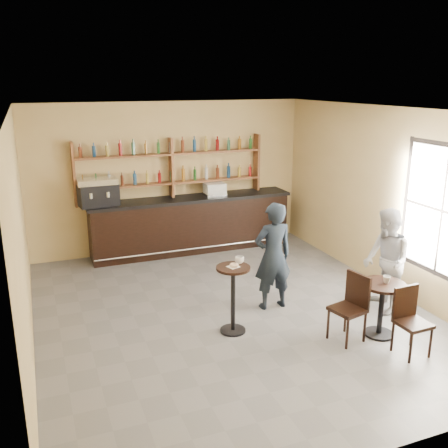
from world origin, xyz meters
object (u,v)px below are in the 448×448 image
object	(u,v)px
espresso_machine	(98,192)
pedestal_table	(233,300)
bar_counter	(191,224)
patron_second	(386,261)
cafe_table	(381,309)
man_main	(273,256)
pastry_case	(215,189)
chair_south	(413,323)
chair_west	(348,309)

from	to	relation	value
espresso_machine	pedestal_table	size ratio (longest dim) A/B	0.74
bar_counter	patron_second	bearing A→B (deg)	-63.54
patron_second	espresso_machine	bearing A→B (deg)	-119.54
bar_counter	cafe_table	xyz separation A→B (m)	(1.41, -4.64, -0.19)
cafe_table	man_main	bearing A→B (deg)	126.40
pastry_case	cafe_table	xyz separation A→B (m)	(0.86, -4.64, -0.92)
espresso_machine	man_main	bearing A→B (deg)	-61.88
pastry_case	cafe_table	bearing A→B (deg)	-82.78
bar_counter	pastry_case	size ratio (longest dim) A/B	9.87
pedestal_table	chair_south	xyz separation A→B (m)	(2.02, -1.49, -0.04)
man_main	chair_south	size ratio (longest dim) A/B	1.89
chair_south	bar_counter	bearing A→B (deg)	103.39
espresso_machine	pastry_case	world-z (taller)	espresso_machine
pedestal_table	cafe_table	bearing A→B (deg)	-24.20
chair_south	patron_second	bearing A→B (deg)	65.25
man_main	chair_south	bearing A→B (deg)	119.23
bar_counter	chair_south	size ratio (longest dim) A/B	4.70
man_main	cafe_table	xyz separation A→B (m)	(1.05, -1.43, -0.48)
chair_west	patron_second	world-z (taller)	patron_second
pastry_case	man_main	distance (m)	3.25
man_main	patron_second	world-z (taller)	man_main
chair_west	patron_second	distance (m)	1.33
bar_counter	man_main	distance (m)	3.25
bar_counter	man_main	size ratio (longest dim) A/B	2.48
man_main	cafe_table	distance (m)	1.84
chair_south	pedestal_table	bearing A→B (deg)	141.52
chair_south	espresso_machine	bearing A→B (deg)	120.83
bar_counter	pedestal_table	world-z (taller)	bar_counter
bar_counter	cafe_table	distance (m)	4.85
pastry_case	patron_second	world-z (taller)	patron_second
espresso_machine	chair_south	world-z (taller)	espresso_machine
man_main	patron_second	bearing A→B (deg)	155.44
pedestal_table	bar_counter	bearing A→B (deg)	81.50
pastry_case	chair_west	size ratio (longest dim) A/B	0.45
espresso_machine	cafe_table	xyz separation A→B (m)	(3.35, -4.64, -1.06)
espresso_machine	chair_south	distance (m)	6.33
chair_west	patron_second	xyz separation A→B (m)	(1.12, 0.61, 0.36)
cafe_table	patron_second	bearing A→B (deg)	48.96
pastry_case	man_main	size ratio (longest dim) A/B	0.25
pedestal_table	man_main	world-z (taller)	man_main
man_main	pastry_case	bearing A→B (deg)	-92.70
chair_west	chair_south	distance (m)	0.88
cafe_table	chair_south	distance (m)	0.61
espresso_machine	patron_second	xyz separation A→B (m)	(3.93, -3.98, -0.62)
man_main	espresso_machine	bearing A→B (deg)	-53.73
patron_second	pedestal_table	bearing A→B (deg)	-79.20
pastry_case	chair_south	xyz separation A→B (m)	(0.91, -5.24, -0.86)
man_main	bar_counter	bearing A→B (deg)	-82.99
cafe_table	espresso_machine	bearing A→B (deg)	125.83
pastry_case	chair_west	distance (m)	4.68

